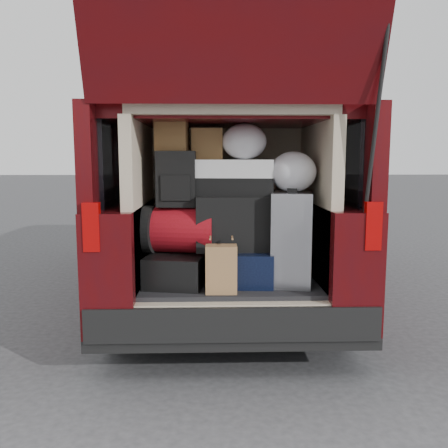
{
  "coord_description": "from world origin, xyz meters",
  "views": [
    {
      "loc": [
        -0.14,
        -3.19,
        1.43
      ],
      "look_at": [
        -0.04,
        0.2,
        0.96
      ],
      "focal_mm": 38.0,
      "sensor_mm": 36.0,
      "label": 1
    }
  ],
  "objects": [
    {
      "name": "grocery_sack_lower",
      "position": [
        -0.41,
        0.19,
        1.58
      ],
      "size": [
        0.23,
        0.2,
        0.2
      ],
      "primitive_type": "cube",
      "rotation": [
        0.0,
        0.0,
        -0.09
      ],
      "color": "brown",
      "rests_on": "backpack"
    },
    {
      "name": "load_floor",
      "position": [
        0.0,
        0.28,
        0.28
      ],
      "size": [
        1.24,
        1.05,
        0.55
      ],
      "primitive_type": "cube",
      "color": "black",
      "rests_on": "ground"
    },
    {
      "name": "backpack",
      "position": [
        -0.38,
        0.14,
        1.29
      ],
      "size": [
        0.28,
        0.18,
        0.39
      ],
      "primitive_type": "cube",
      "rotation": [
        0.0,
        0.0,
        -0.04
      ],
      "color": "black",
      "rests_on": "red_duffel"
    },
    {
      "name": "kraft_bag",
      "position": [
        -0.07,
        -0.14,
        0.71
      ],
      "size": [
        0.21,
        0.13,
        0.32
      ],
      "primitive_type": "cube",
      "rotation": [
        0.0,
        0.0,
        -0.02
      ],
      "color": "olive",
      "rests_on": "load_floor"
    },
    {
      "name": "minivan",
      "position": [
        0.0,
        1.86,
        0.91
      ],
      "size": [
        1.9,
        5.35,
        2.77
      ],
      "color": "black",
      "rests_on": "ground"
    },
    {
      "name": "silver_roller",
      "position": [
        0.43,
        0.1,
        0.88
      ],
      "size": [
        0.34,
        0.47,
        0.65
      ],
      "primitive_type": "cube",
      "rotation": [
        0.0,
        0.0,
        -0.17
      ],
      "color": "white",
      "rests_on": "load_floor"
    },
    {
      "name": "twotone_duffel",
      "position": [
        0.03,
        0.2,
        1.3
      ],
      "size": [
        0.6,
        0.36,
        0.25
      ],
      "primitive_type": "cube",
      "rotation": [
        0.0,
        0.0,
        -0.12
      ],
      "color": "white",
      "rests_on": "black_soft_case"
    },
    {
      "name": "grocery_sack_upper",
      "position": [
        -0.17,
        0.27,
        1.53
      ],
      "size": [
        0.23,
        0.19,
        0.22
      ],
      "primitive_type": "cube",
      "rotation": [
        0.0,
        0.0,
        0.06
      ],
      "color": "brown",
      "rests_on": "twotone_duffel"
    },
    {
      "name": "navy_hardshell",
      "position": [
        0.08,
        0.16,
        0.67
      ],
      "size": [
        0.48,
        0.57,
        0.24
      ],
      "primitive_type": "cube",
      "rotation": [
        0.0,
        0.0,
        -0.07
      ],
      "color": "black",
      "rests_on": "load_floor"
    },
    {
      "name": "plastic_bag_right",
      "position": [
        0.43,
        0.09,
        1.34
      ],
      "size": [
        0.35,
        0.33,
        0.28
      ],
      "primitive_type": "ellipsoid",
      "rotation": [
        0.0,
        0.0,
        -0.1
      ],
      "color": "white",
      "rests_on": "silver_roller"
    },
    {
      "name": "plastic_bag_center",
      "position": [
        0.1,
        0.22,
        1.55
      ],
      "size": [
        0.32,
        0.3,
        0.26
      ],
      "primitive_type": "ellipsoid",
      "rotation": [
        0.0,
        0.0,
        -0.01
      ],
      "color": "white",
      "rests_on": "twotone_duffel"
    },
    {
      "name": "ground",
      "position": [
        0.0,
        0.0,
        0.0
      ],
      "size": [
        80.0,
        80.0,
        0.0
      ],
      "primitive_type": "plane",
      "color": "#313134",
      "rests_on": "ground"
    },
    {
      "name": "black_soft_case",
      "position": [
        0.02,
        0.15,
        0.98
      ],
      "size": [
        0.55,
        0.34,
        0.38
      ],
      "primitive_type": "cube",
      "rotation": [
        0.0,
        0.0,
        0.04
      ],
      "color": "black",
      "rests_on": "navy_hardshell"
    },
    {
      "name": "red_duffel",
      "position": [
        -0.36,
        0.16,
        0.93
      ],
      "size": [
        0.56,
        0.43,
        0.33
      ],
      "primitive_type": "cube",
      "rotation": [
        0.0,
        0.0,
        -0.2
      ],
      "color": "maroon",
      "rests_on": "black_hardshell"
    },
    {
      "name": "black_hardshell",
      "position": [
        -0.37,
        0.12,
        0.66
      ],
      "size": [
        0.48,
        0.6,
        0.21
      ],
      "primitive_type": "cube",
      "rotation": [
        0.0,
        0.0,
        -0.18
      ],
      "color": "black",
      "rests_on": "load_floor"
    }
  ]
}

